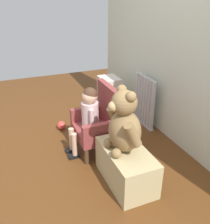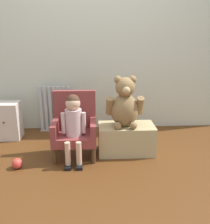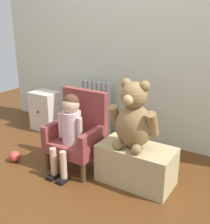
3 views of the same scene
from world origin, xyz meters
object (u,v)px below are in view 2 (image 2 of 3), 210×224
Objects in this scene: child_figure at (73,119)px; large_teddy_bear at (125,105)px; toy_ball at (17,163)px; child_armchair at (75,127)px; low_bench at (126,139)px; radiator at (55,109)px; small_dresser at (7,121)px.

large_teddy_bear is at bearing 13.23° from child_figure.
toy_ball is (-0.56, -0.16, -0.40)m from child_figure.
child_figure is (-0.00, -0.11, 0.13)m from child_armchair.
low_bench is 0.41m from large_teddy_bear.
child_figure is at bearing -165.74° from low_bench.
toy_ball is (-0.56, -0.27, -0.27)m from child_armchair.
radiator is 0.62m from small_dresser.
toy_ball is at bearing -164.05° from child_figure.
radiator reaches higher than small_dresser.
child_figure is 0.66m from low_bench.
small_dresser is 1.10m from child_figure.
small_dresser is 0.86m from toy_ball.
small_dresser is 4.48× the size of toy_ball.
toy_ball is (-1.13, -0.31, -0.11)m from low_bench.
low_bench is (0.88, -0.69, -0.15)m from radiator.
child_armchair is at bearing -66.81° from radiator.
child_armchair is at bearing 90.00° from child_figure.
large_teddy_bear reaches higher than child_figure.
child_armchair reaches higher than low_bench.
child_figure is at bearing -69.69° from radiator.
radiator is 0.88× the size of child_figure.
radiator is 1.06m from toy_ball.
child_figure is 6.77× the size of toy_ball.
child_figure is 1.15× the size of low_bench.
child_figure is at bearing -90.00° from child_armchair.
low_bench is 1.12× the size of large_teddy_bear.
low_bench is (0.57, 0.14, -0.30)m from child_figure.
child_armchair is (0.88, -0.50, 0.09)m from small_dresser.
large_teddy_bear reaches higher than child_armchair.
small_dresser is at bearing 145.33° from child_figure.
child_armchair is at bearing 26.01° from toy_ball.
radiator is 0.88× the size of child_armchair.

